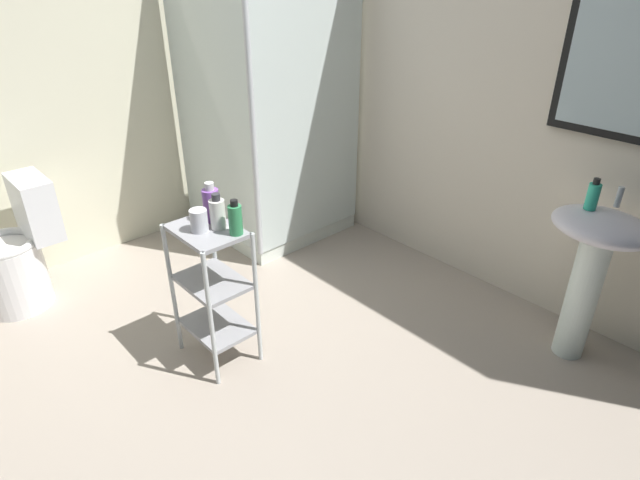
{
  "coord_description": "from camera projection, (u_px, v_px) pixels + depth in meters",
  "views": [
    {
      "loc": [
        1.65,
        -0.91,
        1.85
      ],
      "look_at": [
        0.19,
        0.43,
        0.77
      ],
      "focal_mm": 29.34,
      "sensor_mm": 36.0,
      "label": 1
    }
  ],
  "objects": [
    {
      "name": "wall_back",
      "position": [
        481.0,
        75.0,
        2.99
      ],
      "size": [
        4.2,
        0.14,
        2.5
      ],
      "color": "beige",
      "rests_on": "ground_plane"
    },
    {
      "name": "rinse_cup",
      "position": [
        199.0,
        220.0,
        2.38
      ],
      "size": [
        0.08,
        0.08,
        0.11
      ],
      "primitive_type": "cylinder",
      "color": "silver",
      "rests_on": "storage_cart"
    },
    {
      "name": "conditioner_bottle_purple",
      "position": [
        211.0,
        204.0,
        2.45
      ],
      "size": [
        0.08,
        0.08,
        0.19
      ],
      "color": "purple",
      "rests_on": "storage_cart"
    },
    {
      "name": "toilet",
      "position": [
        18.0,
        256.0,
        3.04
      ],
      "size": [
        0.37,
        0.49,
        0.76
      ],
      "color": "white",
      "rests_on": "ground_plane"
    },
    {
      "name": "hand_soap_bottle",
      "position": [
        593.0,
        196.0,
        2.41
      ],
      "size": [
        0.06,
        0.06,
        0.15
      ],
      "color": "#2DBC99",
      "rests_on": "pedestal_sink"
    },
    {
      "name": "wall_left",
      "position": [
        34.0,
        72.0,
        3.09
      ],
      "size": [
        0.1,
        4.2,
        2.5
      ],
      "primitive_type": "cube",
      "color": "beige",
      "rests_on": "ground_plane"
    },
    {
      "name": "pedestal_sink",
      "position": [
        593.0,
        257.0,
        2.51
      ],
      "size": [
        0.46,
        0.37,
        0.81
      ],
      "color": "white",
      "rests_on": "ground_plane"
    },
    {
      "name": "sink_faucet",
      "position": [
        619.0,
        197.0,
        2.44
      ],
      "size": [
        0.03,
        0.03,
        0.1
      ],
      "primitive_type": "cylinder",
      "color": "silver",
      "rests_on": "pedestal_sink"
    },
    {
      "name": "ground_plane",
      "position": [
        227.0,
        399.0,
        2.5
      ],
      "size": [
        4.2,
        4.2,
        0.02
      ],
      "primitive_type": "cube",
      "color": "#A69889"
    },
    {
      "name": "shower_stall",
      "position": [
        268.0,
        175.0,
        3.77
      ],
      "size": [
        0.92,
        0.92,
        2.0
      ],
      "color": "white",
      "rests_on": "ground_plane"
    },
    {
      "name": "storage_cart",
      "position": [
        213.0,
        284.0,
        2.56
      ],
      "size": [
        0.38,
        0.28,
        0.74
      ],
      "color": "silver",
      "rests_on": "ground_plane"
    },
    {
      "name": "body_wash_bottle_green",
      "position": [
        235.0,
        219.0,
        2.34
      ],
      "size": [
        0.06,
        0.06,
        0.17
      ],
      "color": "#339055",
      "rests_on": "storage_cart"
    },
    {
      "name": "lotion_bottle_white",
      "position": [
        217.0,
        213.0,
        2.39
      ],
      "size": [
        0.07,
        0.07,
        0.17
      ],
      "color": "silver",
      "rests_on": "storage_cart"
    }
  ]
}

